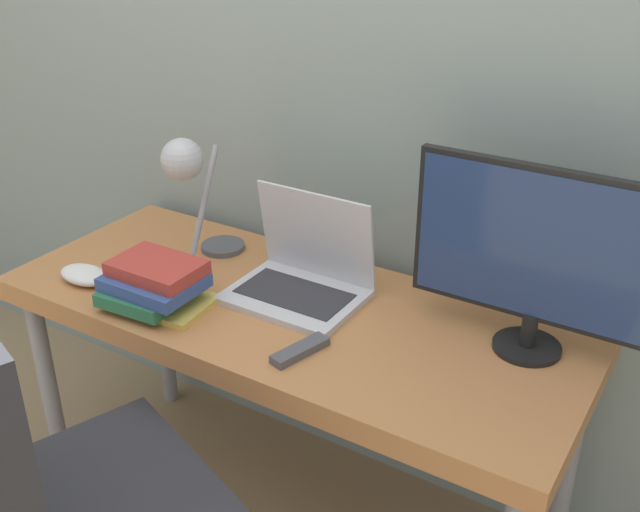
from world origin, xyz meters
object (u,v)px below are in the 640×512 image
(monitor, at_px, (541,253))
(office_chair, at_px, (53,493))
(game_controller, at_px, (84,275))
(laptop, at_px, (300,275))
(desk_lamp, at_px, (190,176))
(book_stack, at_px, (154,285))

(monitor, bearing_deg, office_chair, -129.09)
(monitor, bearing_deg, game_controller, -164.40)
(laptop, relative_size, game_controller, 2.19)
(laptop, height_order, game_controller, laptop)
(desk_lamp, xyz_separation_m, office_chair, (0.25, -0.74, -0.37))
(book_stack, height_order, game_controller, book_stack)
(laptop, relative_size, book_stack, 1.25)
(monitor, relative_size, book_stack, 2.16)
(game_controller, bearing_deg, laptop, 25.26)
(office_chair, bearing_deg, book_stack, 110.71)
(monitor, distance_m, office_chair, 1.10)
(office_chair, height_order, game_controller, office_chair)
(book_stack, bearing_deg, laptop, 40.79)
(office_chair, bearing_deg, monitor, 50.91)
(book_stack, xyz_separation_m, game_controller, (-0.25, -0.01, -0.04))
(desk_lamp, xyz_separation_m, game_controller, (-0.19, -0.23, -0.24))
(monitor, distance_m, book_stack, 0.92)
(desk_lamp, distance_m, game_controller, 0.38)
(desk_lamp, bearing_deg, laptop, 2.40)
(laptop, bearing_deg, book_stack, -139.21)
(office_chair, relative_size, game_controller, 7.22)
(game_controller, bearing_deg, office_chair, -48.91)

